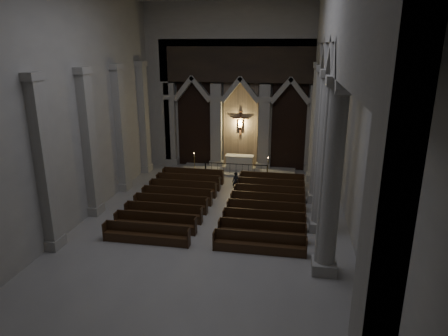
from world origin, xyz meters
name	(u,v)px	position (x,y,z in m)	size (l,w,h in m)	color
room	(206,80)	(0.00, 0.00, 7.60)	(24.00, 24.10, 12.00)	gray
sanctuary_wall	(241,81)	(0.00, 11.54, 6.62)	(14.00, 0.77, 12.00)	#A4A199
right_arcade	(331,74)	(5.50, 1.33, 7.83)	(1.00, 24.00, 12.00)	#A4A199
left_pilasters	(107,138)	(-6.75, 3.50, 3.91)	(0.60, 13.00, 8.03)	#A4A199
sanctuary_step	(238,171)	(0.00, 10.60, 0.07)	(8.50, 2.60, 0.15)	#A4A199
altar	(240,162)	(0.10, 10.79, 0.68)	(2.09, 0.84, 1.06)	beige
altar_rail	(236,167)	(0.00, 9.66, 0.60)	(4.63, 0.09, 0.91)	black
candle_stand_left	(195,167)	(-3.14, 9.82, 0.41)	(0.25, 0.25, 1.51)	#B39637
candle_stand_right	(268,173)	(2.32, 9.30, 0.43)	(0.27, 0.27, 1.58)	#B39637
pews	(219,205)	(0.00, 3.16, 0.31)	(9.66, 9.44, 0.95)	black
worshipper	(236,182)	(0.48, 6.27, 0.66)	(0.48, 0.32, 1.33)	black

